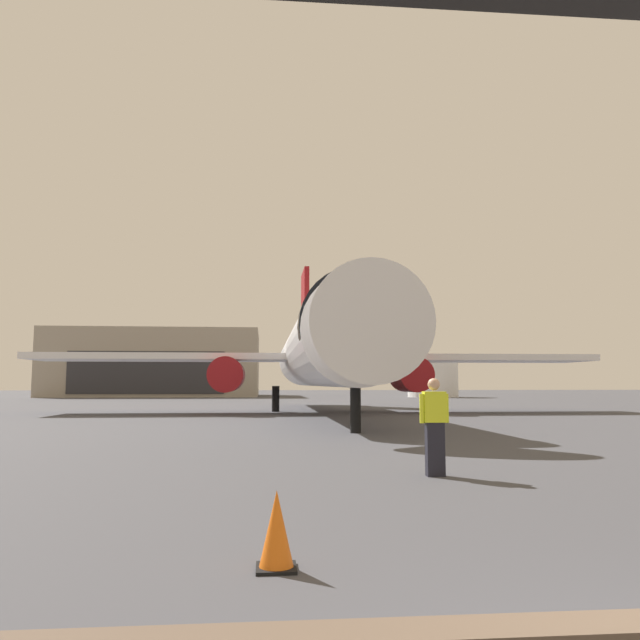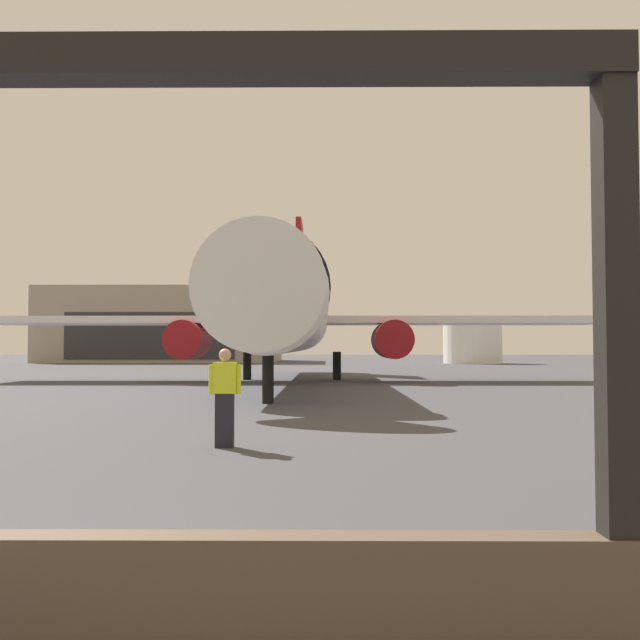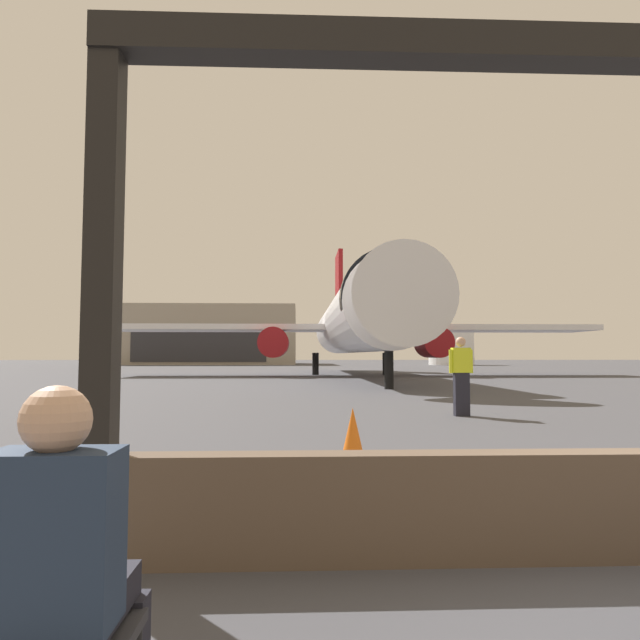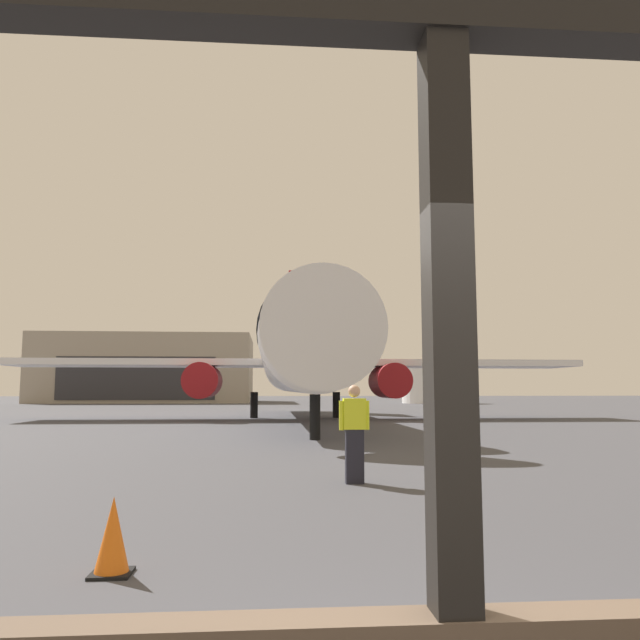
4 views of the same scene
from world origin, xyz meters
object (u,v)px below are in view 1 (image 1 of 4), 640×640
distant_hangar (159,364)px  fuel_storage_tank (433,377)px  ground_crew_worker (435,425)px  traffic_cone (277,532)px  airplane (321,351)px

distant_hangar → fuel_storage_tank: size_ratio=4.26×
ground_crew_worker → fuel_storage_tank: size_ratio=0.29×
distant_hangar → fuel_storage_tank: bearing=-15.1°
traffic_cone → airplane: bearing=83.9°
ground_crew_worker → distant_hangar: 73.40m
traffic_cone → distant_hangar: size_ratio=0.03×
traffic_cone → fuel_storage_tank: size_ratio=0.11×
airplane → traffic_cone: bearing=-96.1°
airplane → fuel_storage_tank: bearing=66.7°
ground_crew_worker → distant_hangar: bearing=103.4°
distant_hangar → fuel_storage_tank: 35.48m
airplane → ground_crew_worker: 22.17m
traffic_cone → fuel_storage_tank: bearing=73.3°
airplane → distant_hangar: 52.14m
traffic_cone → fuel_storage_tank: fuel_storage_tank is taller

